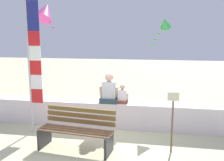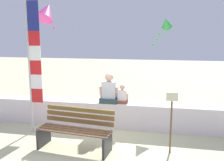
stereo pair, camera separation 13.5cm
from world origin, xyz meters
name	(u,v)px [view 1 (the left image)]	position (x,y,z in m)	size (l,w,h in m)	color
ground_plane	(100,141)	(0.00, 0.00, 0.00)	(40.00, 40.00, 0.00)	#BFBD91
seawall_ledge	(108,114)	(0.00, 1.06, 0.35)	(6.78, 0.52, 0.69)	silver
park_bench	(77,131)	(-0.42, -0.45, 0.42)	(1.72, 0.80, 0.88)	brown
person_adult	(109,91)	(0.04, 1.02, 1.01)	(0.53, 0.39, 0.81)	#2A4146
person_child	(122,96)	(0.40, 1.02, 0.89)	(0.34, 0.25, 0.52)	brown
flag_banner	(33,60)	(-1.75, 0.27, 1.90)	(0.35, 0.05, 3.32)	#B7B7BC
kite_magenta	(45,11)	(-2.38, 2.52, 3.26)	(0.79, 0.96, 1.00)	#DB3D9E
kite_green	(165,23)	(1.50, 2.94, 2.86)	(0.66, 0.57, 1.01)	green
sign_post	(172,117)	(1.64, -0.28, 0.79)	(0.24, 0.04, 1.33)	brown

